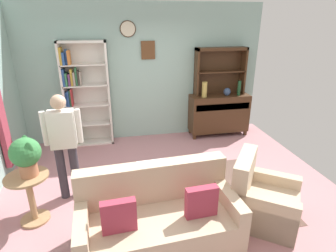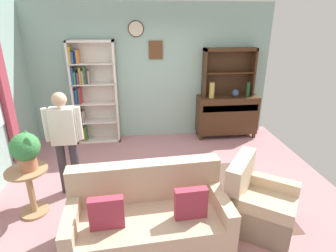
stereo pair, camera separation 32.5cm
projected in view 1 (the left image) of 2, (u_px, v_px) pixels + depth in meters
ground_plane at (164, 187)px, 4.31m from camera, size 5.40×4.60×0.02m
wall_back at (145, 73)px, 5.73m from camera, size 5.00×0.09×2.80m
area_rug at (181, 196)px, 4.06m from camera, size 2.89×1.83×0.01m
bookshelf at (83, 94)px, 5.45m from camera, size 0.90×0.30×2.10m
sideboard at (219, 113)px, 6.10m from camera, size 1.30×0.45×0.92m
sideboard_hutch at (220, 65)px, 5.82m from camera, size 1.10×0.26×1.00m
vase_tall at (204, 89)px, 5.75m from camera, size 0.11×0.11×0.33m
vase_round at (227, 92)px, 5.89m from camera, size 0.15×0.15×0.17m
bottle_wine at (239, 88)px, 5.89m from camera, size 0.07×0.07×0.32m
couch_floral at (158, 220)px, 3.15m from camera, size 1.85×0.96×0.90m
armchair_floral at (262, 200)px, 3.52m from camera, size 1.07×1.07×0.88m
plant_stand at (30, 193)px, 3.45m from camera, size 0.52×0.52×0.67m
potted_plant_large at (26, 154)px, 3.26m from camera, size 0.36×0.36×0.50m
person_reading at (64, 141)px, 3.76m from camera, size 0.52×0.21×1.56m
coffee_table at (158, 177)px, 3.93m from camera, size 0.80×0.50×0.42m
book_stack at (147, 170)px, 3.88m from camera, size 0.17×0.13×0.10m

